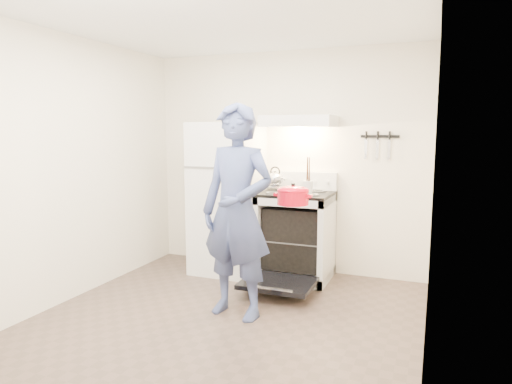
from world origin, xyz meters
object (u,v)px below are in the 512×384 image
(stove_body, at_px, (296,237))
(tea_kettle, at_px, (275,178))
(refrigerator, at_px, (227,198))
(dutch_oven, at_px, (293,197))
(person, at_px, (237,212))

(stove_body, bearing_deg, tea_kettle, 157.32)
(refrigerator, bearing_deg, stove_body, 1.77)
(stove_body, relative_size, dutch_oven, 2.61)
(stove_body, bearing_deg, person, -98.77)
(stove_body, xyz_separation_m, tea_kettle, (-0.28, 0.12, 0.62))
(person, relative_size, dutch_oven, 5.23)
(refrigerator, height_order, tea_kettle, refrigerator)
(tea_kettle, height_order, dutch_oven, tea_kettle)
(refrigerator, distance_m, tea_kettle, 0.59)
(tea_kettle, bearing_deg, refrigerator, -164.71)
(refrigerator, height_order, stove_body, refrigerator)
(refrigerator, xyz_separation_m, tea_kettle, (0.53, 0.14, 0.23))
(refrigerator, relative_size, dutch_oven, 4.82)
(refrigerator, distance_m, person, 1.31)
(dutch_oven, bearing_deg, refrigerator, 142.87)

